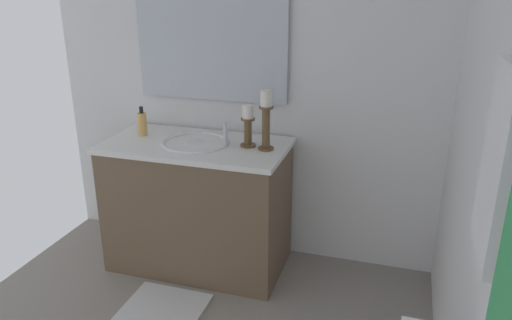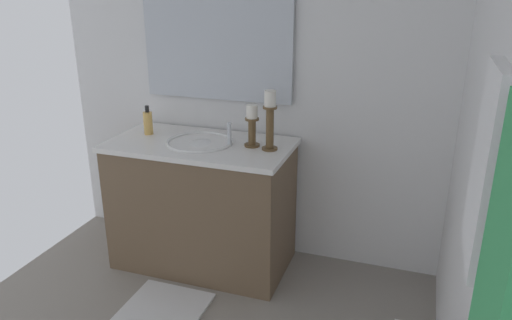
{
  "view_description": "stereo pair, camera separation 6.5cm",
  "coord_description": "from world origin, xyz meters",
  "px_view_note": "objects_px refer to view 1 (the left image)",
  "views": [
    {
      "loc": [
        1.45,
        0.96,
        1.71
      ],
      "look_at": [
        -0.45,
        0.38,
        0.98
      ],
      "focal_mm": 34.63,
      "sensor_mm": 36.0,
      "label": 1
    },
    {
      "loc": [
        1.43,
        1.03,
        1.71
      ],
      "look_at": [
        -0.45,
        0.38,
        0.98
      ],
      "focal_mm": 34.63,
      "sensor_mm": 36.0,
      "label": 2
    }
  ],
  "objects_px": {
    "sink_basin": "(196,149)",
    "mirror": "(210,40)",
    "candle_holder_short": "(248,125)",
    "towel_near_vanity": "(498,165)",
    "soap_bottle": "(142,123)",
    "candle_holder_tall": "(266,118)",
    "vanity_cabinet": "(198,205)"
  },
  "relations": [
    {
      "from": "sink_basin",
      "to": "candle_holder_tall",
      "type": "bearing_deg",
      "value": 91.99
    },
    {
      "from": "mirror",
      "to": "sink_basin",
      "type": "bearing_deg",
      "value": 0.2
    },
    {
      "from": "candle_holder_tall",
      "to": "soap_bottle",
      "type": "xyz_separation_m",
      "value": [
        -0.04,
        -0.8,
        -0.11
      ]
    },
    {
      "from": "mirror",
      "to": "candle_holder_short",
      "type": "relative_size",
      "value": 3.93
    },
    {
      "from": "mirror",
      "to": "candle_holder_tall",
      "type": "bearing_deg",
      "value": 58.15
    },
    {
      "from": "sink_basin",
      "to": "candle_holder_tall",
      "type": "distance_m",
      "value": 0.48
    },
    {
      "from": "candle_holder_short",
      "to": "towel_near_vanity",
      "type": "xyz_separation_m",
      "value": [
        1.47,
        1.04,
        0.41
      ]
    },
    {
      "from": "sink_basin",
      "to": "towel_near_vanity",
      "type": "relative_size",
      "value": 0.93
    },
    {
      "from": "soap_bottle",
      "to": "candle_holder_tall",
      "type": "bearing_deg",
      "value": 87.3
    },
    {
      "from": "vanity_cabinet",
      "to": "mirror",
      "type": "distance_m",
      "value": 1.0
    },
    {
      "from": "sink_basin",
      "to": "candle_holder_short",
      "type": "xyz_separation_m",
      "value": [
        -0.04,
        0.31,
        0.17
      ]
    },
    {
      "from": "vanity_cabinet",
      "to": "mirror",
      "type": "xyz_separation_m",
      "value": [
        -0.28,
        0.0,
        0.97
      ]
    },
    {
      "from": "candle_holder_tall",
      "to": "soap_bottle",
      "type": "bearing_deg",
      "value": -92.7
    },
    {
      "from": "soap_bottle",
      "to": "towel_near_vanity",
      "type": "relative_size",
      "value": 0.42
    },
    {
      "from": "candle_holder_short",
      "to": "towel_near_vanity",
      "type": "height_order",
      "value": "towel_near_vanity"
    },
    {
      "from": "mirror",
      "to": "candle_holder_short",
      "type": "bearing_deg",
      "value": 52.37
    },
    {
      "from": "candle_holder_short",
      "to": "soap_bottle",
      "type": "xyz_separation_m",
      "value": [
        -0.01,
        -0.69,
        -0.05
      ]
    },
    {
      "from": "candle_holder_short",
      "to": "sink_basin",
      "type": "bearing_deg",
      "value": -82.86
    },
    {
      "from": "mirror",
      "to": "soap_bottle",
      "type": "bearing_deg",
      "value": -58.66
    },
    {
      "from": "mirror",
      "to": "soap_bottle",
      "type": "height_order",
      "value": "mirror"
    },
    {
      "from": "sink_basin",
      "to": "candle_holder_short",
      "type": "distance_m",
      "value": 0.36
    },
    {
      "from": "mirror",
      "to": "candle_holder_short",
      "type": "distance_m",
      "value": 0.59
    },
    {
      "from": "sink_basin",
      "to": "mirror",
      "type": "height_order",
      "value": "mirror"
    },
    {
      "from": "soap_bottle",
      "to": "vanity_cabinet",
      "type": "bearing_deg",
      "value": 81.99
    },
    {
      "from": "soap_bottle",
      "to": "towel_near_vanity",
      "type": "height_order",
      "value": "towel_near_vanity"
    },
    {
      "from": "candle_holder_tall",
      "to": "candle_holder_short",
      "type": "height_order",
      "value": "candle_holder_tall"
    },
    {
      "from": "vanity_cabinet",
      "to": "candle_holder_short",
      "type": "bearing_deg",
      "value": 97.11
    },
    {
      "from": "candle_holder_tall",
      "to": "candle_holder_short",
      "type": "xyz_separation_m",
      "value": [
        -0.02,
        -0.11,
        -0.05
      ]
    },
    {
      "from": "candle_holder_tall",
      "to": "candle_holder_short",
      "type": "relative_size",
      "value": 1.39
    },
    {
      "from": "vanity_cabinet",
      "to": "soap_bottle",
      "type": "bearing_deg",
      "value": -98.01
    },
    {
      "from": "mirror",
      "to": "towel_near_vanity",
      "type": "height_order",
      "value": "mirror"
    },
    {
      "from": "candle_holder_tall",
      "to": "towel_near_vanity",
      "type": "xyz_separation_m",
      "value": [
        1.45,
        0.93,
        0.35
      ]
    }
  ]
}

